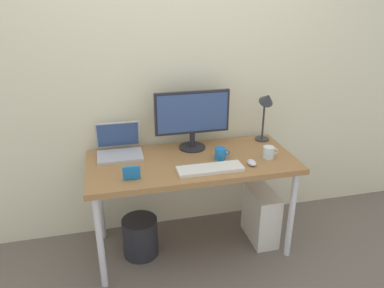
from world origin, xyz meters
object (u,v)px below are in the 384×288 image
(monitor, at_px, (192,116))
(wastebasket, at_px, (140,237))
(desk, at_px, (192,168))
(laptop, at_px, (119,147))
(computer_tower, at_px, (261,215))
(coffee_mug, at_px, (220,154))
(glass_cup, at_px, (269,152))
(photo_frame, at_px, (132,173))
(keyboard, at_px, (210,169))
(mouse, at_px, (252,163))
(desk_lamp, at_px, (266,106))

(monitor, xyz_separation_m, wastebasket, (-0.45, -0.20, -0.84))
(desk, relative_size, laptop, 4.57)
(monitor, relative_size, laptop, 1.74)
(laptop, height_order, computer_tower, laptop)
(coffee_mug, bearing_deg, computer_tower, 1.04)
(glass_cup, xyz_separation_m, wastebasket, (-0.93, 0.10, -0.63))
(glass_cup, height_order, photo_frame, photo_frame)
(glass_cup, bearing_deg, desk, 169.46)
(laptop, relative_size, keyboard, 0.73)
(monitor, height_order, wastebasket, monitor)
(photo_frame, relative_size, wastebasket, 0.37)
(mouse, bearing_deg, monitor, 131.00)
(keyboard, bearing_deg, laptop, 144.24)
(monitor, xyz_separation_m, computer_tower, (0.50, -0.23, -0.78))
(wastebasket, bearing_deg, monitor, 24.33)
(desk, bearing_deg, mouse, -25.07)
(desk_lamp, distance_m, computer_tower, 0.86)
(monitor, height_order, mouse, monitor)
(wastebasket, bearing_deg, keyboard, -21.83)
(mouse, relative_size, wastebasket, 0.30)
(desk_lamp, xyz_separation_m, computer_tower, (-0.08, -0.23, -0.82))
(laptop, bearing_deg, wastebasket, -66.69)
(computer_tower, bearing_deg, keyboard, -161.04)
(glass_cup, bearing_deg, mouse, -154.07)
(monitor, distance_m, coffee_mug, 0.35)
(desk, relative_size, mouse, 16.25)
(mouse, relative_size, coffee_mug, 0.79)
(coffee_mug, xyz_separation_m, computer_tower, (0.35, 0.01, -0.57))
(monitor, bearing_deg, computer_tower, -24.60)
(computer_tower, bearing_deg, monitor, 155.40)
(desk, distance_m, glass_cup, 0.56)
(desk_lamp, bearing_deg, glass_cup, -107.58)
(glass_cup, height_order, computer_tower, glass_cup)
(desk_lamp, height_order, glass_cup, desk_lamp)
(monitor, distance_m, photo_frame, 0.66)
(mouse, bearing_deg, photo_frame, -178.58)
(monitor, distance_m, wastebasket, 0.98)
(laptop, height_order, wastebasket, laptop)
(keyboard, xyz_separation_m, computer_tower, (0.47, 0.16, -0.54))
(monitor, relative_size, glass_cup, 4.88)
(photo_frame, bearing_deg, computer_tower, 9.61)
(laptop, xyz_separation_m, wastebasket, (0.09, -0.22, -0.65))
(coffee_mug, distance_m, photo_frame, 0.66)
(mouse, bearing_deg, desk_lamp, 56.09)
(glass_cup, bearing_deg, laptop, 162.84)
(mouse, distance_m, coffee_mug, 0.23)
(keyboard, bearing_deg, monitor, 93.99)
(desk_lamp, distance_m, glass_cup, 0.40)
(laptop, xyz_separation_m, mouse, (0.87, -0.39, -0.04))
(mouse, distance_m, photo_frame, 0.82)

